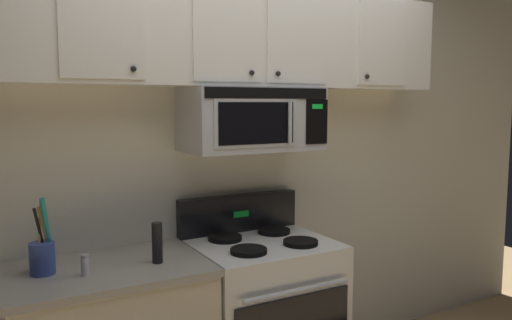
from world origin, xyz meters
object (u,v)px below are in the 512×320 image
(pepper_mill, at_px, (157,243))
(salt_shaker, at_px, (85,265))
(over_range_microwave, at_px, (252,119))
(utensil_crock_blue, at_px, (42,254))
(stove_range, at_px, (262,317))

(pepper_mill, bearing_deg, salt_shaker, -176.49)
(over_range_microwave, relative_size, pepper_mill, 3.86)
(pepper_mill, bearing_deg, over_range_microwave, 16.93)
(over_range_microwave, relative_size, utensil_crock_blue, 2.15)
(utensil_crock_blue, bearing_deg, stove_range, -1.25)
(salt_shaker, xyz_separation_m, pepper_mill, (0.34, 0.02, 0.05))
(utensil_crock_blue, bearing_deg, pepper_mill, -10.90)
(stove_range, distance_m, salt_shaker, 1.08)
(utensil_crock_blue, xyz_separation_m, salt_shaker, (0.16, -0.12, -0.04))
(over_range_microwave, bearing_deg, utensil_crock_blue, -175.29)
(over_range_microwave, distance_m, pepper_mill, 0.87)
(utensil_crock_blue, height_order, pepper_mill, utensil_crock_blue)
(stove_range, bearing_deg, pepper_mill, -173.38)
(pepper_mill, bearing_deg, utensil_crock_blue, 169.10)
(stove_range, height_order, pepper_mill, stove_range)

